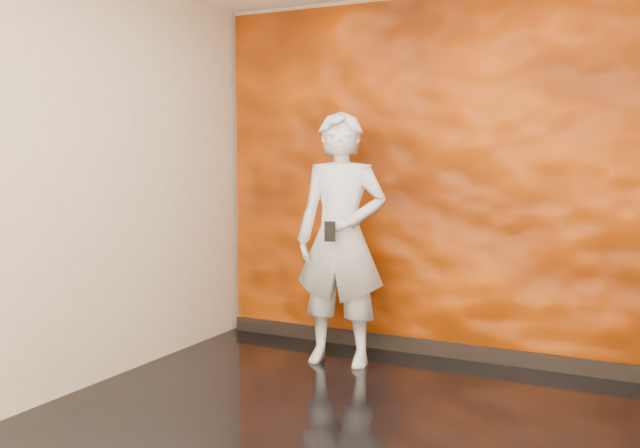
{
  "coord_description": "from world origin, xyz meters",
  "views": [
    {
      "loc": [
        1.53,
        -3.35,
        1.58
      ],
      "look_at": [
        -0.74,
        1.15,
        1.08
      ],
      "focal_mm": 40.0,
      "sensor_mm": 36.0,
      "label": 1
    }
  ],
  "objects": [
    {
      "name": "room",
      "position": [
        0.0,
        0.0,
        1.4
      ],
      "size": [
        4.02,
        4.02,
        2.81
      ],
      "color": "black",
      "rests_on": "ground"
    },
    {
      "name": "feature_wall",
      "position": [
        0.0,
        1.96,
        1.38
      ],
      "size": [
        3.9,
        0.06,
        2.75
      ],
      "primitive_type": "cube",
      "color": "#DC4C00",
      "rests_on": "ground"
    },
    {
      "name": "baseboard",
      "position": [
        0.0,
        1.92,
        0.06
      ],
      "size": [
        3.9,
        0.04,
        0.12
      ],
      "primitive_type": "cube",
      "color": "black",
      "rests_on": "ground"
    },
    {
      "name": "man",
      "position": [
        -0.7,
        1.42,
        0.94
      ],
      "size": [
        0.74,
        0.54,
        1.88
      ],
      "primitive_type": "imported",
      "rotation": [
        0.0,
        0.0,
        0.14
      ],
      "color": "#A8ACB8",
      "rests_on": "ground"
    },
    {
      "name": "phone",
      "position": [
        -0.66,
        1.15,
        1.03
      ],
      "size": [
        0.08,
        0.03,
        0.15
      ],
      "primitive_type": "cube",
      "rotation": [
        0.0,
        0.0,
        0.24
      ],
      "color": "black",
      "rests_on": "man"
    }
  ]
}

